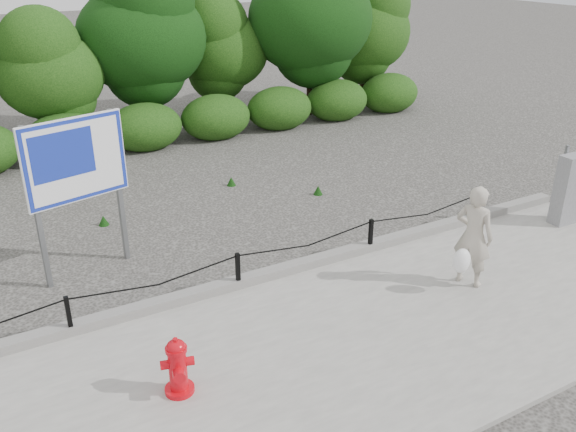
{
  "coord_description": "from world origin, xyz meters",
  "views": [
    {
      "loc": [
        -3.33,
        -7.44,
        4.96
      ],
      "look_at": [
        0.99,
        0.2,
        1.0
      ],
      "focal_mm": 38.0,
      "sensor_mm": 36.0,
      "label": 1
    }
  ],
  "objects_px": {
    "pedestrian": "(473,238)",
    "advertising_sign": "(76,167)",
    "fire_hydrant": "(178,367)",
    "utility_cabinet": "(568,189)"
  },
  "relations": [
    {
      "from": "utility_cabinet",
      "to": "pedestrian",
      "type": "bearing_deg",
      "value": -164.93
    },
    {
      "from": "pedestrian",
      "to": "advertising_sign",
      "type": "height_order",
      "value": "advertising_sign"
    },
    {
      "from": "pedestrian",
      "to": "advertising_sign",
      "type": "relative_size",
      "value": 0.62
    },
    {
      "from": "fire_hydrant",
      "to": "utility_cabinet",
      "type": "height_order",
      "value": "utility_cabinet"
    },
    {
      "from": "fire_hydrant",
      "to": "advertising_sign",
      "type": "height_order",
      "value": "advertising_sign"
    },
    {
      "from": "advertising_sign",
      "to": "fire_hydrant",
      "type": "bearing_deg",
      "value": -100.77
    },
    {
      "from": "pedestrian",
      "to": "utility_cabinet",
      "type": "height_order",
      "value": "pedestrian"
    },
    {
      "from": "fire_hydrant",
      "to": "utility_cabinet",
      "type": "distance_m",
      "value": 8.09
    },
    {
      "from": "fire_hydrant",
      "to": "advertising_sign",
      "type": "bearing_deg",
      "value": 107.85
    },
    {
      "from": "pedestrian",
      "to": "advertising_sign",
      "type": "xyz_separation_m",
      "value": [
        -5.02,
        3.37,
        0.96
      ]
    }
  ]
}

